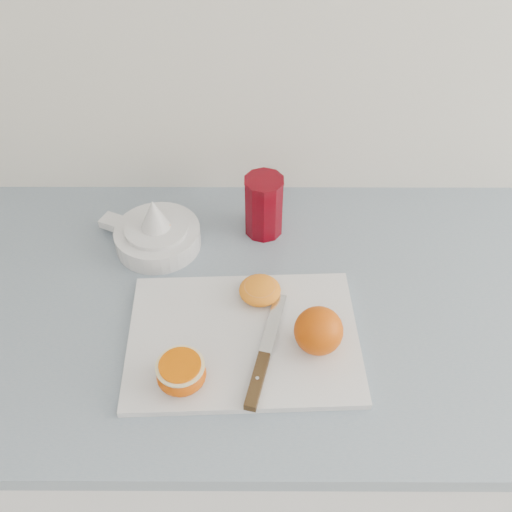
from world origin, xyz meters
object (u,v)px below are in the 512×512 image
object	(u,v)px
half_orange	(181,373)
red_tumbler	(264,208)
cutting_board	(243,338)
counter	(223,425)
citrus_juicer	(156,233)

from	to	relation	value
half_orange	red_tumbler	bearing A→B (deg)	70.59
cutting_board	red_tumbler	size ratio (longest dim) A/B	3.00
half_orange	red_tumbler	distance (m)	0.37
counter	cutting_board	distance (m)	0.46
half_orange	citrus_juicer	bearing A→B (deg)	103.87
cutting_board	half_orange	distance (m)	0.13
counter	half_orange	bearing A→B (deg)	-100.29
counter	half_orange	world-z (taller)	half_orange
red_tumbler	half_orange	bearing A→B (deg)	-109.41
cutting_board	citrus_juicer	size ratio (longest dim) A/B	1.86
half_orange	citrus_juicer	distance (m)	0.31
citrus_juicer	cutting_board	bearing A→B (deg)	-53.41
citrus_juicer	red_tumbler	size ratio (longest dim) A/B	1.61
cutting_board	citrus_juicer	bearing A→B (deg)	126.59
counter	cutting_board	size ratio (longest dim) A/B	6.60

